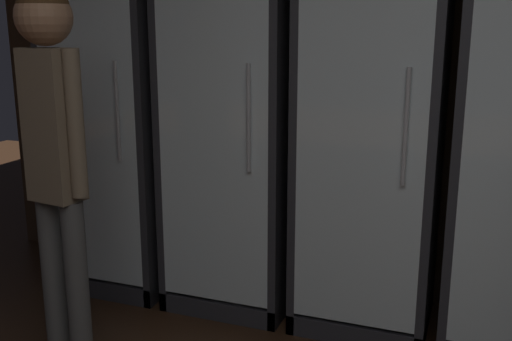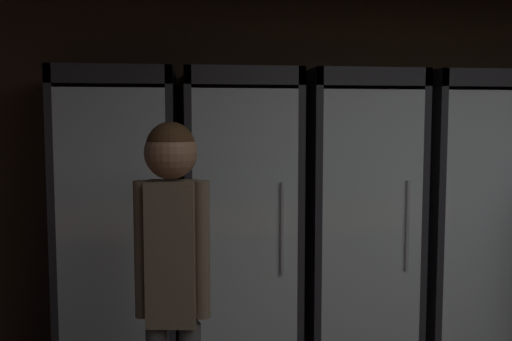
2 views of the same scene
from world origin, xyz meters
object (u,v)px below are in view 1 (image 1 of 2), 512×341
Objects in this scene: cooler_center at (373,137)px; shopper_far at (53,135)px; cooler_left at (239,130)px; cooler_far_left at (125,121)px.

shopper_far is at bearing -136.72° from cooler_center.
shopper_far is at bearing -110.12° from cooler_left.
cooler_far_left and cooler_left have the same top height.
cooler_left is 1.18× the size of shopper_far.
cooler_center is 1.48m from shopper_far.
cooler_far_left is at bearing 179.82° from cooler_left.
cooler_left is at bearing 69.88° from shopper_far.
cooler_left and cooler_center have the same top height.
cooler_far_left and cooler_center have the same top height.
cooler_center is at bearing 0.04° from cooler_far_left.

